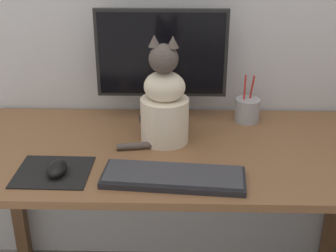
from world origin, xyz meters
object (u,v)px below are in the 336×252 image
at_px(computer_mouse_left, 57,168).
at_px(cat, 164,104).
at_px(monitor, 162,61).
at_px(keyboard, 172,177).
at_px(pen_cup, 247,110).

relative_size(computer_mouse_left, cat, 0.26).
bearing_deg(monitor, cat, -85.21).
distance_m(monitor, keyboard, 0.48).
relative_size(cat, pen_cup, 2.09).
bearing_deg(keyboard, pen_cup, 62.75).
bearing_deg(cat, monitor, 105.18).
height_order(keyboard, cat, cat).
bearing_deg(cat, computer_mouse_left, -132.15).
distance_m(computer_mouse_left, pen_cup, 0.73).
distance_m(computer_mouse_left, cat, 0.40).
xyz_separation_m(computer_mouse_left, pen_cup, (0.61, 0.41, 0.02)).
xyz_separation_m(keyboard, cat, (-0.03, 0.26, 0.12)).
height_order(monitor, computer_mouse_left, monitor).
xyz_separation_m(cat, pen_cup, (0.30, 0.17, -0.09)).
height_order(keyboard, pen_cup, pen_cup).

